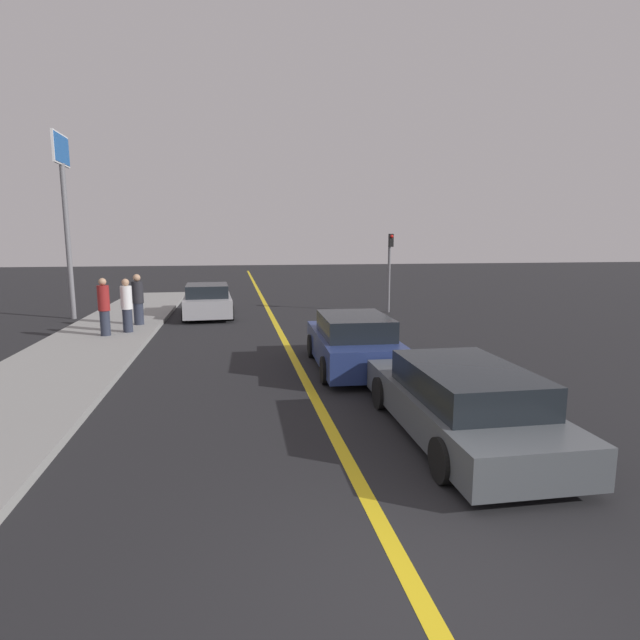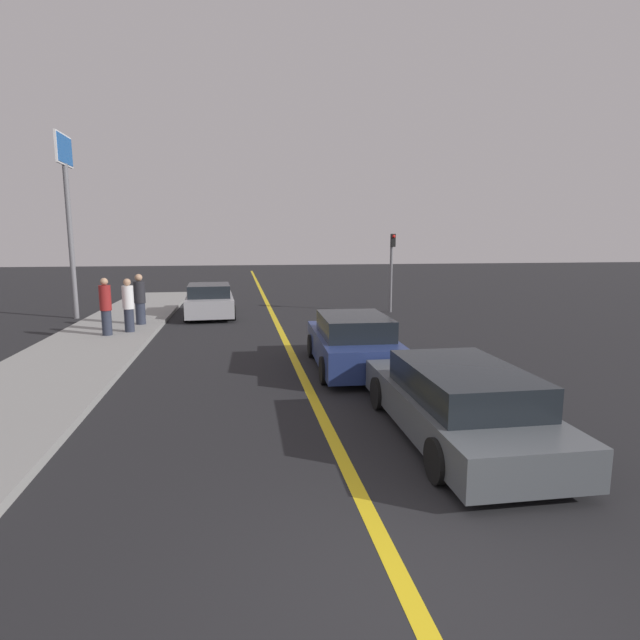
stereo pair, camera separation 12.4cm
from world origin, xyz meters
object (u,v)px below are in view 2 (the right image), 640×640
at_px(roadside_sign, 66,186).
at_px(traffic_light, 392,264).
at_px(car_near_right_lane, 458,402).
at_px(pedestrian_by_sign, 140,299).
at_px(car_far_distant, 210,301).
at_px(pedestrian_mid_group, 106,307).
at_px(pedestrian_far_standing, 128,305).
at_px(car_ahead_center, 352,343).

bearing_deg(roadside_sign, traffic_light, -1.93).
height_order(car_near_right_lane, pedestrian_by_sign, pedestrian_by_sign).
distance_m(car_far_distant, pedestrian_by_sign, 3.38).
bearing_deg(pedestrian_mid_group, car_far_distant, 56.55).
height_order(car_far_distant, pedestrian_far_standing, pedestrian_far_standing).
bearing_deg(traffic_light, pedestrian_mid_group, -157.60).
height_order(car_near_right_lane, traffic_light, traffic_light).
bearing_deg(pedestrian_far_standing, roadside_sign, 124.06).
xyz_separation_m(car_far_distant, pedestrian_by_sign, (-2.28, -2.46, 0.40)).
bearing_deg(pedestrian_far_standing, car_far_distant, 58.94).
xyz_separation_m(pedestrian_mid_group, traffic_light, (10.67, 4.40, 1.06)).
relative_size(car_far_distant, pedestrian_far_standing, 2.37).
bearing_deg(car_far_distant, pedestrian_far_standing, -123.65).
relative_size(pedestrian_mid_group, roadside_sign, 0.25).
distance_m(car_ahead_center, car_far_distant, 9.98).
height_order(car_far_distant, traffic_light, traffic_light).
bearing_deg(pedestrian_by_sign, traffic_light, 13.50).
relative_size(pedestrian_far_standing, traffic_light, 0.51).
xyz_separation_m(car_near_right_lane, traffic_light, (3.17, 13.65, 1.53)).
xyz_separation_m(pedestrian_by_sign, roadside_sign, (-3.01, 2.84, 4.14)).
bearing_deg(roadside_sign, pedestrian_by_sign, -43.37).
bearing_deg(roadside_sign, pedestrian_mid_group, -64.10).
distance_m(pedestrian_by_sign, roadside_sign, 5.85).
bearing_deg(car_near_right_lane, pedestrian_far_standing, 126.10).
height_order(pedestrian_far_standing, pedestrian_by_sign, pedestrian_by_sign).
xyz_separation_m(pedestrian_far_standing, pedestrian_by_sign, (0.09, 1.48, 0.02)).
relative_size(car_ahead_center, roadside_sign, 0.59).
bearing_deg(traffic_light, pedestrian_by_sign, -166.50).
height_order(car_ahead_center, pedestrian_mid_group, pedestrian_mid_group).
xyz_separation_m(car_ahead_center, pedestrian_by_sign, (-6.17, 6.73, 0.40)).
height_order(car_ahead_center, roadside_sign, roadside_sign).
bearing_deg(traffic_light, roadside_sign, 178.07).
relative_size(car_near_right_lane, car_ahead_center, 1.12).
bearing_deg(car_far_distant, car_near_right_lane, -74.21).
distance_m(car_ahead_center, pedestrian_far_standing, 8.18).
height_order(pedestrian_mid_group, pedestrian_by_sign, pedestrian_mid_group).
bearing_deg(car_near_right_lane, roadside_sign, 125.71).
bearing_deg(car_far_distant, pedestrian_by_sign, -135.46).
distance_m(car_far_distant, traffic_light, 7.87).
distance_m(car_ahead_center, pedestrian_by_sign, 9.14).
bearing_deg(pedestrian_far_standing, pedestrian_by_sign, 86.59).
bearing_deg(roadside_sign, car_near_right_lane, -55.05).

